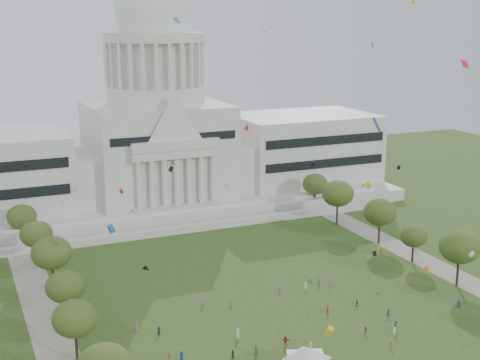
# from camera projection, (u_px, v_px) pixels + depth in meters

# --- Properties ---
(ground) EXTENTS (400.00, 400.00, 0.00)m
(ground) POSITION_uv_depth(u_px,v_px,m) (335.00, 355.00, 125.95)
(ground) COLOR #324A1B
(ground) RESTS_ON ground
(capitol) EXTENTS (160.00, 64.50, 91.30)m
(capitol) POSITION_uv_depth(u_px,v_px,m) (158.00, 140.00, 221.83)
(capitol) COLOR beige
(capitol) RESTS_ON ground
(path_left) EXTENTS (8.00, 160.00, 0.04)m
(path_left) POSITION_uv_depth(u_px,v_px,m) (51.00, 335.00, 133.99)
(path_left) COLOR gray
(path_left) RESTS_ON ground
(path_right) EXTENTS (8.00, 160.00, 0.04)m
(path_right) POSITION_uv_depth(u_px,v_px,m) (435.00, 266.00, 171.32)
(path_right) COLOR gray
(path_right) RESTS_ON ground
(row_tree_l_2) EXTENTS (8.42, 8.42, 11.97)m
(row_tree_l_2) POSITION_uv_depth(u_px,v_px,m) (75.00, 319.00, 121.83)
(row_tree_l_2) COLOR black
(row_tree_l_2) RESTS_ON ground
(row_tree_r_2) EXTENTS (9.55, 9.55, 13.58)m
(row_tree_r_2) POSITION_uv_depth(u_px,v_px,m) (460.00, 247.00, 156.37)
(row_tree_r_2) COLOR black
(row_tree_r_2) RESTS_ON ground
(row_tree_l_3) EXTENTS (8.12, 8.12, 11.55)m
(row_tree_l_3) POSITION_uv_depth(u_px,v_px,m) (65.00, 287.00, 137.07)
(row_tree_l_3) COLOR black
(row_tree_l_3) RESTS_ON ground
(row_tree_r_3) EXTENTS (7.01, 7.01, 9.98)m
(row_tree_r_3) POSITION_uv_depth(u_px,v_px,m) (414.00, 236.00, 172.25)
(row_tree_r_3) COLOR black
(row_tree_r_3) RESTS_ON ground
(row_tree_l_4) EXTENTS (9.29, 9.29, 13.21)m
(row_tree_l_4) POSITION_uv_depth(u_px,v_px,m) (51.00, 253.00, 153.26)
(row_tree_l_4) COLOR black
(row_tree_l_4) RESTS_ON ground
(row_tree_r_4) EXTENTS (9.19, 9.19, 13.06)m
(row_tree_r_4) POSITION_uv_depth(u_px,v_px,m) (380.00, 212.00, 185.72)
(row_tree_r_4) COLOR black
(row_tree_r_4) RESTS_ON ground
(row_tree_l_5) EXTENTS (8.33, 8.33, 11.85)m
(row_tree_l_5) POSITION_uv_depth(u_px,v_px,m) (36.00, 234.00, 169.61)
(row_tree_l_5) COLOR black
(row_tree_l_5) RESTS_ON ground
(row_tree_r_5) EXTENTS (9.82, 9.82, 13.96)m
(row_tree_r_5) POSITION_uv_depth(u_px,v_px,m) (338.00, 193.00, 203.02)
(row_tree_r_5) COLOR black
(row_tree_r_5) RESTS_ON ground
(row_tree_l_6) EXTENTS (8.19, 8.19, 11.64)m
(row_tree_l_6) POSITION_uv_depth(u_px,v_px,m) (22.00, 217.00, 185.14)
(row_tree_l_6) COLOR black
(row_tree_l_6) RESTS_ON ground
(row_tree_r_6) EXTENTS (8.42, 8.42, 11.97)m
(row_tree_r_6) POSITION_uv_depth(u_px,v_px,m) (315.00, 184.00, 220.29)
(row_tree_r_6) COLOR black
(row_tree_r_6) RESTS_ON ground
(event_tent) EXTENTS (11.68, 11.68, 5.13)m
(event_tent) POSITION_uv_depth(u_px,v_px,m) (307.00, 353.00, 118.70)
(event_tent) COLOR #4C4C4C
(event_tent) RESTS_ON ground
(person_0) EXTENTS (0.87, 0.97, 1.67)m
(person_0) POSITION_uv_depth(u_px,v_px,m) (459.00, 304.00, 146.53)
(person_0) COLOR navy
(person_0) RESTS_ON ground
(person_2) EXTENTS (0.90, 0.67, 1.65)m
(person_2) POSITION_uv_depth(u_px,v_px,m) (389.00, 313.00, 142.01)
(person_2) COLOR navy
(person_2) RESTS_ON ground
(person_3) EXTENTS (0.81, 1.07, 1.48)m
(person_3) POSITION_uv_depth(u_px,v_px,m) (391.00, 343.00, 128.85)
(person_3) COLOR olive
(person_3) RESTS_ON ground
(person_4) EXTENTS (0.84, 1.14, 1.74)m
(person_4) POSITION_uv_depth(u_px,v_px,m) (366.00, 330.00, 134.30)
(person_4) COLOR #994C8C
(person_4) RESTS_ON ground
(person_5) EXTENTS (1.70, 1.60, 1.81)m
(person_5) POSITION_uv_depth(u_px,v_px,m) (286.00, 341.00, 129.66)
(person_5) COLOR #B21E1E
(person_5) RESTS_ON ground
(person_8) EXTENTS (0.94, 0.66, 1.79)m
(person_8) POSITION_uv_depth(u_px,v_px,m) (232.00, 355.00, 124.22)
(person_8) COLOR #26262B
(person_8) RESTS_ON ground
(person_9) EXTENTS (0.92, 1.24, 1.72)m
(person_9) POSITION_uv_depth(u_px,v_px,m) (396.00, 325.00, 136.33)
(person_9) COLOR #26262B
(person_9) RESTS_ON ground
(person_10) EXTENTS (0.61, 1.01, 1.65)m
(person_10) POSITION_uv_depth(u_px,v_px,m) (357.00, 303.00, 146.94)
(person_10) COLOR #4C4C51
(person_10) RESTS_ON ground
(distant_crowd) EXTENTS (59.22, 38.58, 1.93)m
(distant_crowd) POSITION_uv_depth(u_px,v_px,m) (230.00, 333.00, 133.05)
(distant_crowd) COLOR #33723F
(distant_crowd) RESTS_ON ground
(kite_swarm) EXTENTS (77.09, 99.77, 62.08)m
(kite_swarm) POSITION_uv_depth(u_px,v_px,m) (317.00, 211.00, 127.34)
(kite_swarm) COLOR black
(kite_swarm) RESTS_ON ground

